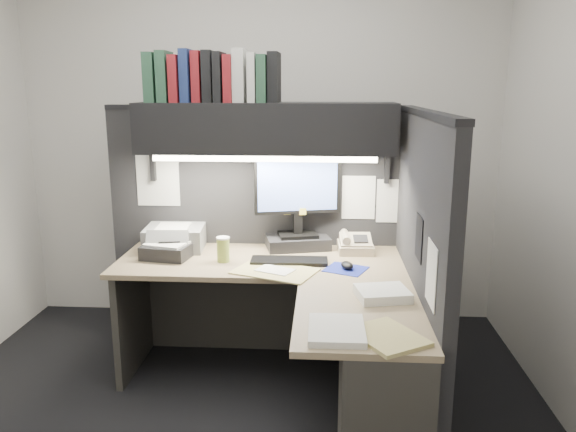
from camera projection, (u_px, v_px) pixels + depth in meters
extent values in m
plane|color=black|center=(231.00, 421.00, 2.99)|extent=(3.50, 3.50, 0.00)
cube|color=silver|center=(260.00, 141.00, 4.15)|extent=(3.50, 0.04, 2.70)
cube|color=silver|center=(106.00, 270.00, 1.23)|extent=(3.50, 0.04, 2.70)
cube|color=black|center=(256.00, 232.00, 3.71)|extent=(1.90, 0.06, 1.60)
cube|color=black|center=(419.00, 272.00, 2.93)|extent=(0.06, 1.50, 1.60)
cube|color=#957B5F|center=(260.00, 262.00, 3.37)|extent=(1.70, 0.68, 0.03)
cube|color=#957B5F|center=(360.00, 314.00, 2.59)|extent=(0.60, 0.85, 0.03)
cube|color=#302E2B|center=(266.00, 300.00, 3.74)|extent=(1.61, 0.02, 0.70)
cube|color=#302E2B|center=(133.00, 315.00, 3.50)|extent=(0.04, 0.61, 0.70)
cube|color=#302E2B|center=(383.00, 413.00, 2.45)|extent=(0.38, 0.40, 0.70)
cube|color=black|center=(266.00, 128.00, 3.38)|extent=(1.55, 0.34, 0.30)
cylinder|color=white|center=(264.00, 159.00, 3.28)|extent=(1.32, 0.04, 0.04)
cube|color=black|center=(298.00, 242.00, 3.60)|extent=(0.44, 0.33, 0.08)
cube|color=black|center=(298.00, 223.00, 3.57)|extent=(0.06, 0.06, 0.13)
cube|color=black|center=(298.00, 185.00, 3.51)|extent=(0.54, 0.16, 0.36)
cube|color=#607CD3|center=(298.00, 186.00, 3.49)|extent=(0.49, 0.12, 0.32)
cube|color=black|center=(289.00, 261.00, 3.30)|extent=(0.45, 0.16, 0.02)
cube|color=navy|center=(346.00, 269.00, 3.18)|extent=(0.28, 0.27, 0.00)
ellipsoid|color=black|center=(347.00, 265.00, 3.18)|extent=(0.09, 0.12, 0.04)
cube|color=#BCAC90|center=(355.00, 245.00, 3.51)|extent=(0.23, 0.23, 0.09)
cylinder|color=#C2CA50|center=(223.00, 250.00, 3.31)|extent=(0.09, 0.09, 0.14)
cube|color=gray|center=(175.00, 238.00, 3.57)|extent=(0.39, 0.34, 0.15)
cube|color=black|center=(168.00, 251.00, 3.40)|extent=(0.31, 0.27, 0.08)
cube|color=tan|center=(275.00, 271.00, 3.14)|extent=(0.52, 0.43, 0.01)
cube|color=white|center=(382.00, 294.00, 2.75)|extent=(0.28, 0.25, 0.05)
cube|color=white|center=(337.00, 330.00, 2.36)|extent=(0.24, 0.30, 0.03)
cube|color=tan|center=(387.00, 336.00, 2.31)|extent=(0.36, 0.38, 0.02)
cube|color=#244934|center=(153.00, 78.00, 3.34)|extent=(0.06, 0.22, 0.29)
cube|color=#244934|center=(165.00, 77.00, 3.33)|extent=(0.06, 0.22, 0.30)
cube|color=maroon|center=(177.00, 79.00, 3.33)|extent=(0.05, 0.22, 0.27)
cube|color=navy|center=(188.00, 76.00, 3.33)|extent=(0.05, 0.22, 0.31)
cube|color=maroon|center=(199.00, 77.00, 3.35)|extent=(0.05, 0.22, 0.30)
cube|color=black|center=(209.00, 77.00, 3.34)|extent=(0.06, 0.22, 0.30)
cube|color=black|center=(220.00, 78.00, 3.31)|extent=(0.05, 0.22, 0.29)
cube|color=maroon|center=(229.00, 79.00, 3.31)|extent=(0.05, 0.22, 0.27)
cube|color=silver|center=(240.00, 76.00, 3.32)|extent=(0.07, 0.22, 0.31)
cube|color=silver|center=(253.00, 78.00, 3.30)|extent=(0.05, 0.22, 0.28)
cube|color=#244934|center=(263.00, 79.00, 3.30)|extent=(0.06, 0.22, 0.27)
cube|color=black|center=(274.00, 77.00, 3.32)|extent=(0.07, 0.22, 0.29)
cube|color=white|center=(359.00, 198.00, 3.58)|extent=(0.21, 0.00, 0.28)
cube|color=white|center=(393.00, 201.00, 3.57)|extent=(0.21, 0.00, 0.28)
cube|color=white|center=(158.00, 180.00, 3.64)|extent=(0.28, 0.00, 0.34)
cube|color=black|center=(419.00, 238.00, 2.75)|extent=(0.00, 0.18, 0.22)
cube|color=white|center=(431.00, 275.00, 2.42)|extent=(0.00, 0.21, 0.28)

